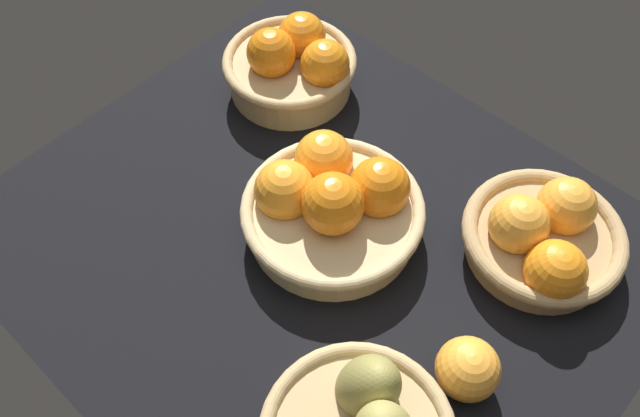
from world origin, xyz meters
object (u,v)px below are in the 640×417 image
basket_far_right (543,237)px  basket_far_left (293,65)px  basket_center (331,204)px  loose_orange_front_gap (468,369)px

basket_far_right → basket_far_left: 45.88cm
basket_center → basket_far_right: bearing=32.3°
basket_far_right → loose_orange_front_gap: size_ratio=2.83×
basket_center → loose_orange_front_gap: size_ratio=3.27×
basket_center → basket_far_left: (-22.18, 15.66, 0.37)cm
basket_far_right → basket_center: size_ratio=0.87×
loose_orange_front_gap → basket_center: bearing=166.5°
basket_far_left → basket_far_right: bearing=-0.9°
loose_orange_front_gap → basket_far_right: bearing=98.4°
basket_far_right → basket_far_left: (-45.87, 0.71, 0.89)cm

